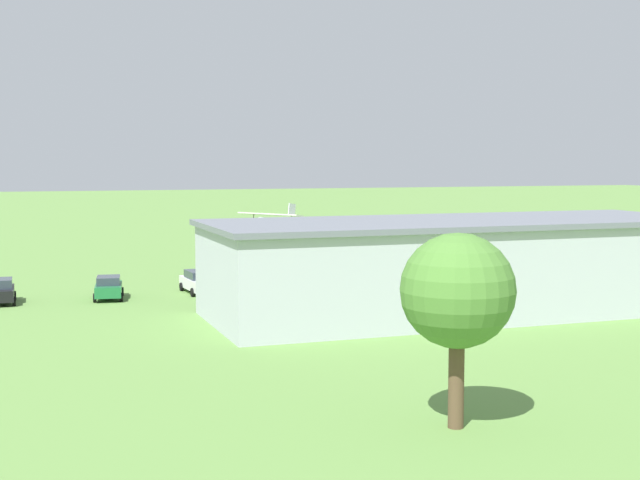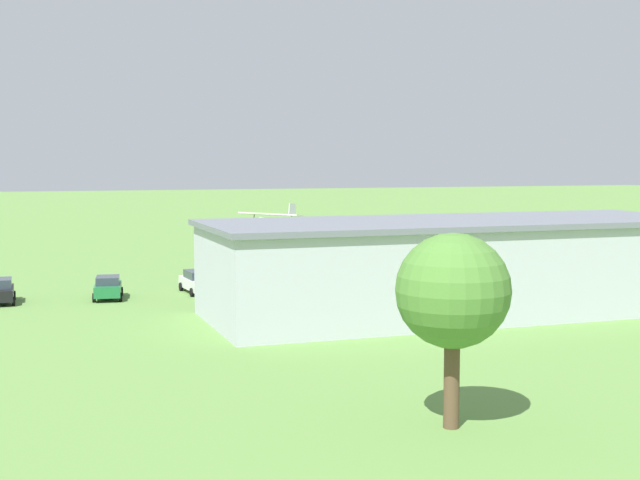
% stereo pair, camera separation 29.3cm
% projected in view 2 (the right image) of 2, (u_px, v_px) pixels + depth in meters
% --- Properties ---
extents(ground_plane, '(400.00, 400.00, 0.00)m').
position_uv_depth(ground_plane, '(254.00, 255.00, 92.60)').
color(ground_plane, '#608C42').
extents(hangar, '(33.24, 12.52, 6.12)m').
position_uv_depth(hangar, '(458.00, 266.00, 57.43)').
color(hangar, '#B7BCC6').
rests_on(hangar, ground_plane).
extents(biplane, '(6.87, 7.08, 3.67)m').
position_uv_depth(biplane, '(276.00, 223.00, 89.11)').
color(biplane, silver).
extents(car_blue, '(2.28, 4.78, 1.67)m').
position_uv_depth(car_blue, '(537.00, 266.00, 76.05)').
color(car_blue, '#23389E').
rests_on(car_blue, ground_plane).
extents(car_white, '(2.23, 4.72, 1.69)m').
position_uv_depth(car_white, '(197.00, 281.00, 66.16)').
color(car_white, white).
rests_on(car_white, ground_plane).
extents(car_green, '(2.42, 4.16, 1.64)m').
position_uv_depth(car_green, '(108.00, 287.00, 63.36)').
color(car_green, '#1E6B38').
rests_on(car_green, ground_plane).
extents(car_black, '(2.01, 3.99, 1.73)m').
position_uv_depth(car_black, '(0.00, 291.00, 61.43)').
color(car_black, black).
rests_on(car_black, ground_plane).
extents(person_walking_on_apron, '(0.53, 0.53, 1.63)m').
position_uv_depth(person_walking_on_apron, '(453.00, 266.00, 76.26)').
color(person_walking_on_apron, beige).
rests_on(person_walking_on_apron, ground_plane).
extents(person_near_hangar_door, '(0.51, 0.51, 1.76)m').
position_uv_depth(person_near_hangar_door, '(513.00, 261.00, 79.32)').
color(person_near_hangar_door, orange).
rests_on(person_near_hangar_door, ground_plane).
extents(person_watching_takeoff, '(0.52, 0.52, 1.67)m').
position_uv_depth(person_watching_takeoff, '(324.00, 269.00, 73.92)').
color(person_watching_takeoff, '#B23333').
rests_on(person_watching_takeoff, ground_plane).
extents(tree_by_windsock, '(4.29, 4.29, 7.32)m').
position_uv_depth(tree_by_windsock, '(453.00, 292.00, 32.54)').
color(tree_by_windsock, brown).
rests_on(tree_by_windsock, ground_plane).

